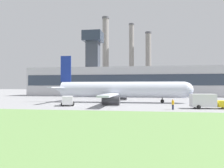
{
  "coord_description": "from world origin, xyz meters",
  "views": [
    {
      "loc": [
        7.96,
        -50.33,
        3.76
      ],
      "look_at": [
        0.29,
        -0.44,
        4.26
      ],
      "focal_mm": 35.0,
      "sensor_mm": 36.0,
      "label": 1
    }
  ],
  "objects_px": {
    "pushback_tug": "(203,100)",
    "airplane": "(119,90)",
    "ground_crew_person": "(173,104)",
    "fuel_truck": "(68,101)",
    "baggage_truck": "(208,101)"
  },
  "relations": [
    {
      "from": "pushback_tug",
      "to": "airplane",
      "type": "bearing_deg",
      "value": 173.46
    },
    {
      "from": "pushback_tug",
      "to": "ground_crew_person",
      "type": "relative_size",
      "value": 1.98
    },
    {
      "from": "pushback_tug",
      "to": "fuel_truck",
      "type": "height_order",
      "value": "pushback_tug"
    },
    {
      "from": "airplane",
      "to": "ground_crew_person",
      "type": "xyz_separation_m",
      "value": [
        10.27,
        -13.98,
        -2.01
      ]
    },
    {
      "from": "pushback_tug",
      "to": "fuel_truck",
      "type": "bearing_deg",
      "value": -164.5
    },
    {
      "from": "airplane",
      "to": "ground_crew_person",
      "type": "relative_size",
      "value": 19.03
    },
    {
      "from": "baggage_truck",
      "to": "fuel_truck",
      "type": "relative_size",
      "value": 1.26
    },
    {
      "from": "baggage_truck",
      "to": "ground_crew_person",
      "type": "xyz_separation_m",
      "value": [
        -5.93,
        -2.51,
        -0.34
      ]
    },
    {
      "from": "pushback_tug",
      "to": "baggage_truck",
      "type": "bearing_deg",
      "value": -100.03
    },
    {
      "from": "airplane",
      "to": "pushback_tug",
      "type": "height_order",
      "value": "airplane"
    },
    {
      "from": "airplane",
      "to": "fuel_truck",
      "type": "distance_m",
      "value": 13.16
    },
    {
      "from": "ground_crew_person",
      "to": "airplane",
      "type": "bearing_deg",
      "value": 126.3
    },
    {
      "from": "fuel_truck",
      "to": "ground_crew_person",
      "type": "bearing_deg",
      "value": -13.2
    },
    {
      "from": "pushback_tug",
      "to": "baggage_truck",
      "type": "xyz_separation_m",
      "value": [
        -1.67,
        -9.43,
        0.31
      ]
    },
    {
      "from": "pushback_tug",
      "to": "ground_crew_person",
      "type": "distance_m",
      "value": 14.15
    }
  ]
}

